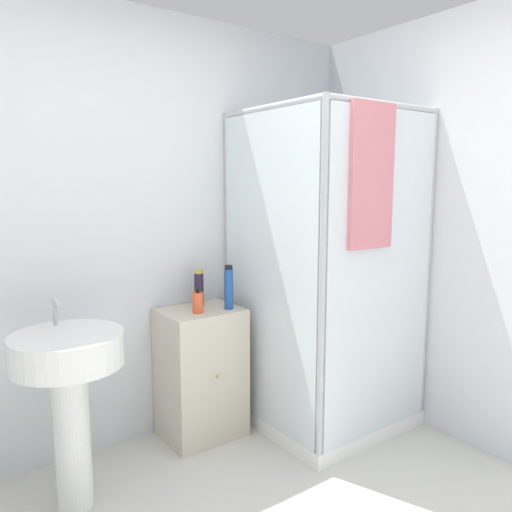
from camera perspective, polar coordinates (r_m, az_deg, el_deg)
wall_back at (r=2.92m, az=-16.60°, el=2.51°), size 6.40×0.06×2.50m
shower_enclosure at (r=3.19m, az=7.86°, el=-10.00°), size 0.92×0.95×1.96m
vanity_cabinet at (r=3.11m, az=-6.32°, el=-13.13°), size 0.46×0.39×0.79m
sink at (r=2.52m, az=-20.59°, el=-13.03°), size 0.51×0.51×0.98m
soap_dispenser at (r=2.89m, az=-6.67°, el=-5.27°), size 0.06×0.07×0.15m
shampoo_bottle_tall_black at (r=3.04m, az=-6.54°, el=-3.70°), size 0.06×0.06×0.23m
shampoo_bottle_blue at (r=2.95m, az=-3.14°, el=-3.64°), size 0.05×0.05×0.26m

